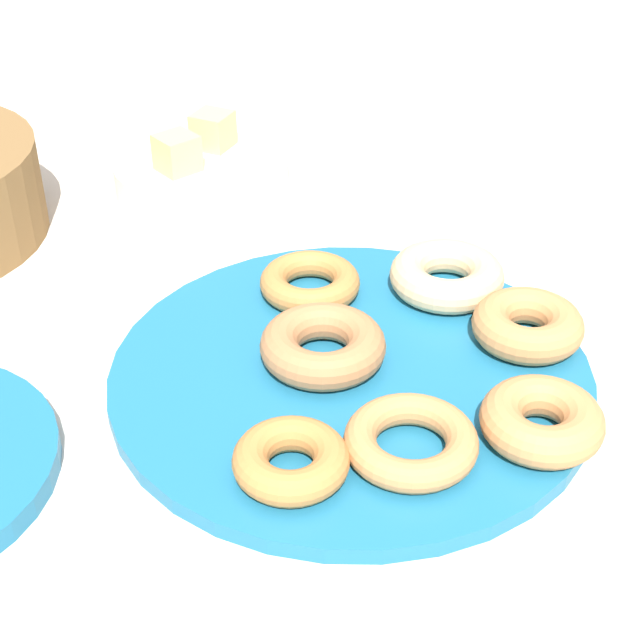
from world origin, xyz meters
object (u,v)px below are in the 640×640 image
at_px(donut_0, 291,460).
at_px(donut_4, 323,345).
at_px(melon_chunk_right, 213,130).
at_px(fruit_bowl, 202,175).
at_px(donut_3, 447,275).
at_px(donut_5, 310,282).
at_px(donut_1, 542,421).
at_px(melon_chunk_left, 177,153).
at_px(donut_2, 411,441).
at_px(donut_6, 528,325).
at_px(donut_plate, 351,375).

bearing_deg(donut_0, donut_4, 30.69).
bearing_deg(melon_chunk_right, fruit_bowl, -156.80).
xyz_separation_m(donut_3, donut_5, (-0.08, 0.08, -0.00)).
relative_size(donut_1, melon_chunk_left, 2.33).
height_order(donut_3, melon_chunk_left, melon_chunk_left).
height_order(donut_1, donut_2, donut_1).
xyz_separation_m(donut_2, donut_3, (0.18, 0.10, 0.00)).
height_order(donut_2, donut_6, donut_6).
bearing_deg(donut_3, donut_5, 132.90).
bearing_deg(melon_chunk_right, donut_3, -98.20).
distance_m(donut_3, donut_6, 0.09).
bearing_deg(donut_5, donut_3, -47.10).
distance_m(donut_plate, donut_1, 0.15).
distance_m(donut_6, melon_chunk_left, 0.40).
distance_m(donut_0, melon_chunk_left, 0.43).
xyz_separation_m(melon_chunk_left, melon_chunk_right, (0.06, 0.01, 0.00)).
height_order(donut_0, donut_3, donut_3).
distance_m(donut_0, donut_4, 0.12).
bearing_deg(donut_plate, donut_1, -81.31).
bearing_deg(melon_chunk_left, donut_plate, -110.84).
distance_m(donut_1, donut_2, 0.09).
bearing_deg(donut_2, melon_chunk_left, 67.44).
xyz_separation_m(donut_0, fruit_bowl, (0.26, 0.36, -0.01)).
bearing_deg(donut_1, donut_4, 99.87).
height_order(donut_1, melon_chunk_right, melon_chunk_right).
bearing_deg(donut_5, donut_6, -71.54).
distance_m(donut_4, melon_chunk_left, 0.32).
height_order(donut_1, donut_3, same).
relative_size(donut_6, melon_chunk_right, 2.38).
height_order(donut_1, donut_6, same).
bearing_deg(fruit_bowl, donut_5, -112.44).
height_order(donut_1, melon_chunk_left, melon_chunk_left).
distance_m(donut_5, melon_chunk_left, 0.23).
bearing_deg(donut_0, donut_1, -37.48).
distance_m(donut_plate, donut_0, 0.12).
height_order(donut_2, donut_3, donut_3).
bearing_deg(donut_2, donut_0, 144.09).
height_order(donut_1, donut_5, donut_1).
distance_m(donut_4, donut_6, 0.16).
distance_m(donut_1, donut_4, 0.17).
bearing_deg(melon_chunk_left, fruit_bowl, 0.00).
height_order(donut_4, fruit_bowl, donut_4).
xyz_separation_m(donut_1, donut_4, (-0.03, 0.17, -0.00)).
relative_size(fruit_bowl, melon_chunk_left, 4.90).
bearing_deg(donut_1, donut_0, 142.52).
height_order(donut_0, melon_chunk_left, melon_chunk_left).
height_order(melon_chunk_left, melon_chunk_right, same).
xyz_separation_m(donut_2, donut_5, (0.11, 0.18, 0.00)).
bearing_deg(donut_3, donut_plate, -177.07).
xyz_separation_m(donut_2, melon_chunk_left, (0.17, 0.40, 0.03)).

